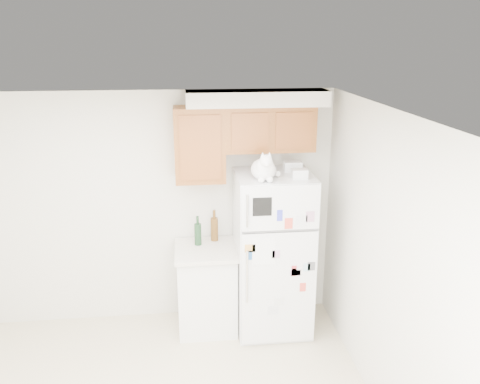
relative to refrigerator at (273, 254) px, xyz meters
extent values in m
cube|color=beige|center=(-1.22, 0.39, 0.40)|extent=(3.80, 0.04, 2.50)
cube|color=beige|center=(0.68, -1.61, 0.40)|extent=(0.04, 4.00, 2.50)
cube|color=white|center=(-1.22, -1.61, 1.65)|extent=(3.80, 4.00, 0.04)
cube|color=brown|center=(-0.02, 0.22, 1.27)|extent=(0.90, 0.33, 0.45)
cube|color=brown|center=(-0.72, 0.22, 1.12)|extent=(0.50, 0.33, 0.75)
cube|color=silver|center=(-0.15, 0.23, 1.57)|extent=(1.40, 0.37, 0.15)
cube|color=white|center=(0.00, 0.01, 0.00)|extent=(0.76, 0.72, 1.70)
cube|color=white|center=(0.00, -0.36, 0.62)|extent=(0.74, 0.03, 0.44)
cube|color=white|center=(0.00, -0.36, -0.22)|extent=(0.74, 0.03, 1.19)
cube|color=#59595B|center=(0.00, -0.36, 0.40)|extent=(0.74, 0.03, 0.02)
cylinder|color=silver|center=(-0.32, -0.39, 0.62)|extent=(0.02, 0.02, 0.32)
cylinder|color=silver|center=(-0.32, -0.39, -0.05)|extent=(0.02, 0.02, 0.55)
cube|color=black|center=(-0.18, -0.38, 0.65)|extent=(0.18, 0.00, 0.18)
cube|color=white|center=(-0.16, -0.38, 0.20)|extent=(0.22, 0.00, 0.28)
cube|color=silver|center=(0.00, -0.38, -0.35)|extent=(0.10, 0.00, 0.08)
cube|color=#D54135|center=(0.23, -0.38, -0.20)|extent=(0.06, 0.00, 0.09)
cube|color=silver|center=(0.20, -0.38, 0.50)|extent=(0.11, 0.00, 0.09)
cube|color=#353BBC|center=(-0.01, -0.38, 0.56)|extent=(0.05, 0.00, 0.11)
cube|color=#C28BB7|center=(-0.04, -0.38, 0.16)|extent=(0.08, 0.00, 0.08)
cube|color=silver|center=(0.16, -0.38, -0.03)|extent=(0.10, 0.00, 0.08)
cube|color=#245391|center=(-0.30, -0.38, 0.17)|extent=(0.05, 0.00, 0.09)
cube|color=#B984A2|center=(0.28, -0.38, 0.53)|extent=(0.08, 0.00, 0.11)
cube|color=#9ED1E0|center=(0.27, -0.38, 0.01)|extent=(0.07, 0.00, 0.08)
cube|color=#DD4837|center=(0.07, -0.38, 0.47)|extent=(0.08, 0.00, 0.11)
cube|color=gold|center=(-0.29, -0.38, 0.24)|extent=(0.10, 0.00, 0.08)
cube|color=#4E4E53|center=(0.31, -0.38, 0.02)|extent=(0.07, 0.00, 0.09)
cube|color=#D0343B|center=(0.14, -0.38, -0.02)|extent=(0.05, 0.00, 0.11)
cube|color=silver|center=(-0.06, -0.38, -0.44)|extent=(0.11, 0.00, 0.10)
cube|color=#AC7BAC|center=(0.16, -0.38, -0.04)|extent=(0.10, 0.00, 0.06)
cube|color=white|center=(-0.69, 0.07, -0.41)|extent=(0.60, 0.60, 0.88)
cube|color=beige|center=(-0.69, 0.05, 0.05)|extent=(0.64, 0.64, 0.04)
ellipsoid|color=white|center=(-0.14, -0.15, 0.94)|extent=(0.24, 0.32, 0.20)
ellipsoid|color=white|center=(-0.14, -0.24, 0.99)|extent=(0.17, 0.14, 0.19)
sphere|color=white|center=(-0.14, -0.29, 1.06)|extent=(0.12, 0.12, 0.12)
cone|color=white|center=(-0.17, -0.29, 1.12)|extent=(0.04, 0.04, 0.05)
cone|color=white|center=(-0.10, -0.29, 1.12)|extent=(0.04, 0.04, 0.05)
cone|color=#D88C8C|center=(-0.17, -0.29, 1.12)|extent=(0.02, 0.02, 0.03)
cone|color=#D88C8C|center=(-0.10, -0.29, 1.12)|extent=(0.02, 0.02, 0.03)
sphere|color=white|center=(-0.14, -0.34, 1.04)|extent=(0.05, 0.05, 0.05)
sphere|color=white|center=(-0.18, -0.27, 0.88)|extent=(0.06, 0.06, 0.06)
sphere|color=white|center=(-0.10, -0.27, 0.88)|extent=(0.06, 0.06, 0.06)
cylinder|color=white|center=(-0.04, -0.04, 0.88)|extent=(0.15, 0.20, 0.07)
cube|color=white|center=(0.20, 0.12, 0.90)|extent=(0.18, 0.13, 0.10)
cube|color=white|center=(0.21, -0.16, 0.89)|extent=(0.15, 0.11, 0.09)
camera|label=1|loc=(-0.89, -4.76, 2.17)|focal=38.00mm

